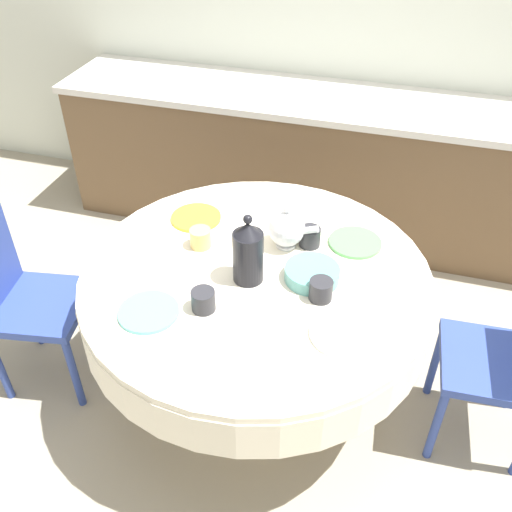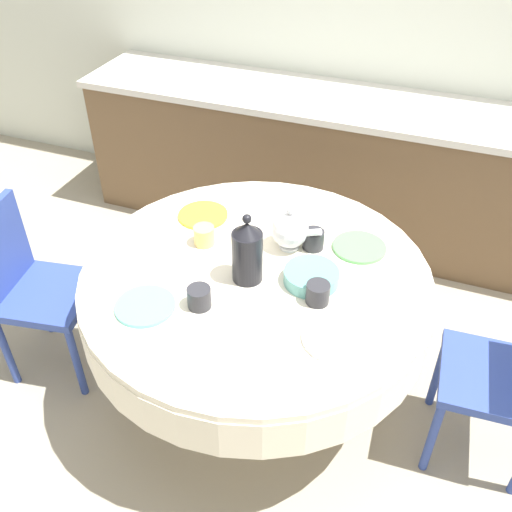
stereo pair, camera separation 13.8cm
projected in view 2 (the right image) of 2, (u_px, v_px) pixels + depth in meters
ground_plane at (256, 389)px, 2.75m from camera, size 12.00×12.00×0.00m
wall_back at (368, 9)px, 3.27m from camera, size 7.00×0.05×2.60m
kitchen_counter at (340, 168)px, 3.55m from camera, size 3.24×0.64×0.89m
dining_table at (256, 294)px, 2.37m from camera, size 1.43×1.43×0.74m
chair_right at (31, 283)px, 2.60m from camera, size 0.46×0.46×0.87m
plate_near_left at (145, 306)px, 2.12m from camera, size 0.23×0.23×0.01m
cup_near_left at (199, 297)px, 2.11m from camera, size 0.09×0.09×0.08m
plate_near_right at (334, 338)px, 1.99m from camera, size 0.23×0.23×0.01m
cup_near_right at (318, 293)px, 2.13m from camera, size 0.09×0.09×0.08m
plate_far_left at (203, 215)px, 2.60m from camera, size 0.23×0.23×0.01m
cup_far_left at (204, 236)px, 2.42m from camera, size 0.09×0.09×0.08m
plate_far_right at (359, 247)px, 2.41m from camera, size 0.23×0.23×0.01m
cup_far_right at (313, 239)px, 2.40m from camera, size 0.09×0.09×0.08m
coffee_carafe at (247, 252)px, 2.18m from camera, size 0.12×0.12×0.30m
teapot at (290, 230)px, 2.37m from camera, size 0.21×0.16×0.20m
fruit_bowl at (311, 276)px, 2.23m from camera, size 0.22×0.22×0.05m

